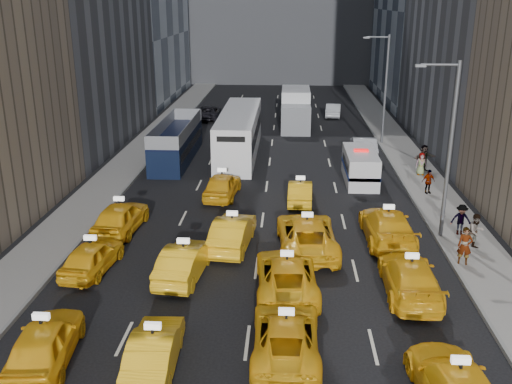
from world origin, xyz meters
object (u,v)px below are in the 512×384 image
city_bus (239,133)px  pedestrian_0 (465,246)px  nypd_van (360,167)px  box_truck (296,109)px  double_decker (177,141)px

city_bus → pedestrian_0: (11.96, -19.32, -0.65)m
nypd_van → box_truck: size_ratio=0.67×
nypd_van → pedestrian_0: size_ratio=2.95×
nypd_van → pedestrian_0: nypd_van is taller
nypd_van → city_bus: 10.92m
box_truck → double_decker: bearing=-128.6°
double_decker → pedestrian_0: (16.59, -17.47, -0.42)m
double_decker → city_bus: size_ratio=0.78×
box_truck → pedestrian_0: (7.46, -29.57, -0.70)m
city_bus → box_truck: box_truck is taller
pedestrian_0 → nypd_van: bearing=118.3°
box_truck → nypd_van: bearing=-77.5°
city_bus → pedestrian_0: 22.74m
double_decker → box_truck: (9.13, 12.10, 0.28)m
double_decker → box_truck: bearing=58.6°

